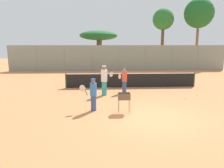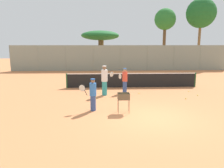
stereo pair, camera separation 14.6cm
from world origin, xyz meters
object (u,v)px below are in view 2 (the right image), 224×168
object	(u,v)px
player_yellow_shirt	(93,94)
parked_car	(96,62)
player_red_cap	(125,80)
ball_cart	(124,98)
tennis_net	(132,80)
player_white_outfit	(105,80)

from	to	relation	value
player_yellow_shirt	parked_car	distance (m)	20.77
player_red_cap	ball_cart	world-z (taller)	player_red_cap
player_yellow_shirt	parked_car	bearing A→B (deg)	-89.89
tennis_net	parked_car	world-z (taller)	parked_car
player_red_cap	player_yellow_shirt	xyz separation A→B (m)	(-1.95, -3.87, -0.03)
player_red_cap	parked_car	xyz separation A→B (m)	(-2.33, 16.90, -0.19)
player_white_outfit	ball_cart	bearing A→B (deg)	-109.84
player_white_outfit	player_yellow_shirt	world-z (taller)	player_white_outfit
player_red_cap	parked_car	distance (m)	17.06
ball_cart	parked_car	distance (m)	21.23
ball_cart	parked_car	size ratio (longest dim) A/B	0.22
tennis_net	player_red_cap	bearing A→B (deg)	-111.78
ball_cart	player_white_outfit	bearing A→B (deg)	103.51
player_white_outfit	ball_cart	size ratio (longest dim) A/B	1.99
tennis_net	ball_cart	size ratio (longest dim) A/B	10.35
tennis_net	player_white_outfit	size ratio (longest dim) A/B	5.20
player_red_cap	parked_car	bearing A→B (deg)	-130.15
player_red_cap	player_yellow_shirt	size ratio (longest dim) A/B	1.03
player_yellow_shirt	ball_cart	xyz separation A→B (m)	(1.48, -0.39, -0.11)
player_yellow_shirt	ball_cart	distance (m)	1.53
player_yellow_shirt	parked_car	size ratio (longest dim) A/B	0.38
player_white_outfit	parked_car	distance (m)	17.57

